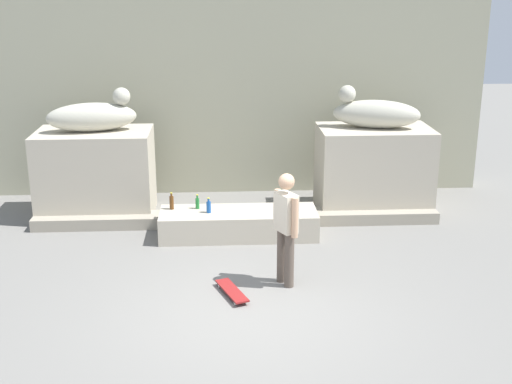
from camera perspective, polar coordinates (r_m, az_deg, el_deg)
ground_plane at (r=9.13m, az=-0.90°, el=-10.18°), size 40.00×40.00×0.00m
facade_wall at (r=13.90m, az=-1.94°, el=10.38°), size 10.15×0.60×5.04m
pedestal_left at (r=12.88m, az=-13.34°, el=1.52°), size 2.09×1.28×1.60m
pedestal_right at (r=13.00m, az=9.86°, el=1.89°), size 2.09×1.28×1.60m
statue_reclining_left at (r=12.63m, az=-13.52°, el=6.26°), size 1.67×0.83×0.78m
statue_reclining_right at (r=12.76m, az=9.94°, el=6.59°), size 1.69×0.93×0.78m
ledge_block at (r=11.65m, az=-1.48°, el=-2.67°), size 2.69×0.87×0.45m
skater at (r=9.61m, az=2.53°, el=-2.73°), size 0.34×0.49×1.67m
skateboard at (r=9.60m, az=-2.05°, el=-8.32°), size 0.47×0.82×0.08m
bottle_clear at (r=11.34m, az=3.39°, el=-1.40°), size 0.06×0.06×0.30m
bottle_brown at (r=11.72m, az=-7.12°, el=-0.87°), size 0.07×0.07×0.30m
bottle_green at (r=11.72m, az=-4.96°, el=-0.93°), size 0.07×0.07×0.25m
bottle_blue at (r=11.50m, az=-4.01°, el=-1.24°), size 0.08×0.08×0.26m
stair_step at (r=12.26m, az=-1.57°, el=-2.23°), size 7.29×0.50×0.21m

